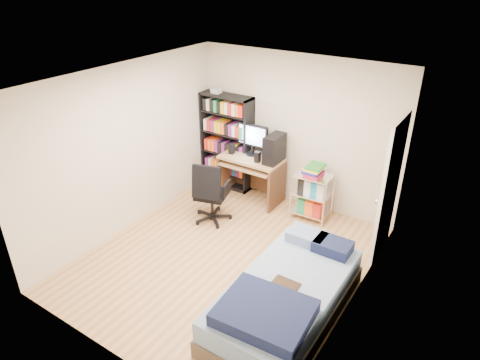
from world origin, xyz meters
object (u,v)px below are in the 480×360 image
Objects in this scene: media_shelf at (227,141)px; office_chair at (211,203)px; computer_desk at (258,162)px; bed at (286,298)px.

media_shelf is 1.73× the size of office_chair.
media_shelf reaches higher than computer_desk.
media_shelf is 3.46m from bed.
computer_desk is 2.82m from bed.
bed is at bearing -47.33° from office_chair.
computer_desk is at bearing 60.08° from office_chair.
office_chair is 0.47× the size of bed.
computer_desk reaches higher than bed.
computer_desk is 1.11m from office_chair.
office_chair is (-0.25, -1.01, -0.39)m from computer_desk.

